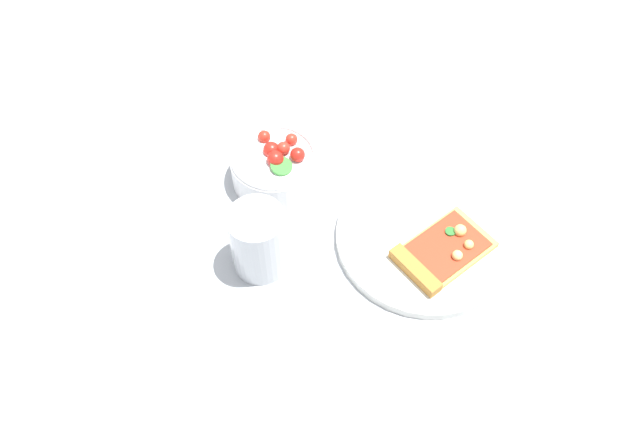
{
  "coord_description": "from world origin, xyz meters",
  "views": [
    {
      "loc": [
        0.15,
        -0.57,
        0.78
      ],
      "look_at": [
        -0.1,
        -0.09,
        0.03
      ],
      "focal_mm": 37.15,
      "sensor_mm": 36.0,
      "label": 1
    }
  ],
  "objects": [
    {
      "name": "ground_plane",
      "position": [
        0.0,
        0.0,
        0.0
      ],
      "size": [
        2.4,
        2.4,
        0.0
      ],
      "primitive_type": "plane",
      "color": "#B2B7BC",
      "rests_on": "ground"
    },
    {
      "name": "plate",
      "position": [
        0.04,
        -0.05,
        0.01
      ],
      "size": [
        0.25,
        0.25,
        0.01
      ],
      "primitive_type": "cylinder",
      "color": "silver",
      "rests_on": "ground_plane"
    },
    {
      "name": "pizza_slice_main",
      "position": [
        0.07,
        -0.07,
        0.02
      ],
      "size": [
        0.13,
        0.15,
        0.02
      ],
      "color": "#E5B256",
      "rests_on": "plate"
    },
    {
      "name": "salad_bowl",
      "position": [
        -0.2,
        -0.05,
        0.03
      ],
      "size": [
        0.13,
        0.13,
        0.07
      ],
      "color": "white",
      "rests_on": "ground_plane"
    },
    {
      "name": "soda_glass",
      "position": [
        -0.15,
        -0.19,
        0.05
      ],
      "size": [
        0.08,
        0.08,
        0.11
      ],
      "color": "silver",
      "rests_on": "ground_plane"
    }
  ]
}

